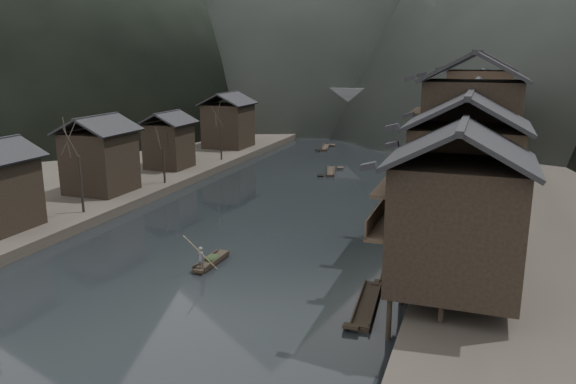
% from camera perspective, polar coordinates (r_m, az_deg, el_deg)
% --- Properties ---
extents(water, '(300.00, 300.00, 0.00)m').
position_cam_1_polar(water, '(46.07, -5.37, -5.96)').
color(water, black).
rests_on(water, ground).
extents(left_bank, '(40.00, 200.00, 1.20)m').
position_cam_1_polar(left_bank, '(96.74, -14.35, 4.55)').
color(left_bank, '#2D2823').
rests_on(left_bank, ground).
extents(stilt_houses, '(9.00, 67.60, 16.13)m').
position_cam_1_polar(stilt_houses, '(59.07, 18.38, 6.51)').
color(stilt_houses, black).
rests_on(stilt_houses, ground).
extents(left_houses, '(8.10, 53.20, 8.73)m').
position_cam_1_polar(left_houses, '(71.67, -13.69, 5.54)').
color(left_houses, black).
rests_on(left_houses, left_bank).
extents(bare_trees, '(3.91, 45.26, 7.82)m').
position_cam_1_polar(bare_trees, '(59.47, -17.42, 4.49)').
color(bare_trees, black).
rests_on(bare_trees, left_bank).
extents(moored_sampans, '(3.11, 61.69, 0.47)m').
position_cam_1_polar(moored_sampans, '(62.10, 13.17, -0.83)').
color(moored_sampans, black).
rests_on(moored_sampans, water).
extents(midriver_boats, '(16.43, 48.27, 0.45)m').
position_cam_1_polar(midriver_boats, '(95.53, 8.31, 4.49)').
color(midriver_boats, black).
rests_on(midriver_boats, water).
extents(stone_bridge, '(40.00, 6.00, 9.00)m').
position_cam_1_polar(stone_bridge, '(113.22, 10.17, 8.38)').
color(stone_bridge, '#4C4C4F').
rests_on(stone_bridge, ground).
extents(hero_sampan, '(1.05, 4.66, 0.43)m').
position_cam_1_polar(hero_sampan, '(43.39, -7.80, -7.02)').
color(hero_sampan, black).
rests_on(hero_sampan, water).
extents(cargo_heap, '(1.02, 1.34, 0.61)m').
position_cam_1_polar(cargo_heap, '(43.38, -7.70, -6.27)').
color(cargo_heap, black).
rests_on(cargo_heap, hero_sampan).
extents(boatman, '(0.73, 0.59, 1.75)m').
position_cam_1_polar(boatman, '(41.65, -8.83, -6.35)').
color(boatman, '#565659').
rests_on(boatman, hero_sampan).
extents(bamboo_pole, '(1.90, 2.33, 3.57)m').
position_cam_1_polar(bamboo_pole, '(40.73, -8.72, -2.87)').
color(bamboo_pole, '#8C7A51').
rests_on(bamboo_pole, boatman).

